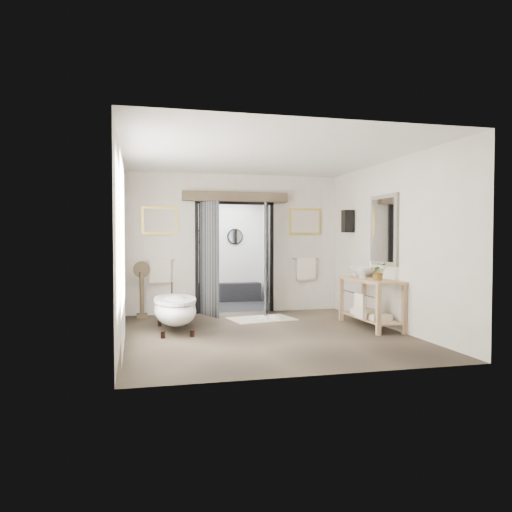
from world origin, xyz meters
name	(u,v)px	position (x,y,z in m)	size (l,w,h in m)	color
ground_plane	(265,334)	(0.00, 0.00, 0.00)	(5.00, 5.00, 0.00)	brown
room_shell	(265,219)	(-0.04, -0.12, 1.86)	(4.52, 5.02, 2.91)	silver
shower_room	(223,266)	(0.00, 3.99, 0.91)	(2.22, 2.01, 2.51)	black
back_wall_dressing	(236,238)	(0.00, 2.32, 1.56)	(3.82, 0.78, 2.52)	black
clawfoot_tub	(175,309)	(-1.39, 0.61, 0.37)	(0.69, 1.55, 0.76)	black
vanity	(370,298)	(1.95, 0.20, 0.51)	(0.57, 1.60, 0.85)	tan
pedestal_mirror	(142,293)	(-1.91, 2.23, 0.48)	(0.33, 0.21, 1.11)	brown
rug	(262,319)	(0.32, 1.47, 0.01)	(1.20, 0.80, 0.01)	beige
slippers	(268,317)	(0.43, 1.43, 0.04)	(0.38, 0.27, 0.05)	white
basin	(363,272)	(2.03, 0.65, 0.94)	(0.51, 0.51, 0.18)	white
plant	(379,272)	(1.92, -0.19, 1.00)	(0.27, 0.23, 0.30)	gray
soap_bottle_a	(362,273)	(1.88, 0.36, 0.94)	(0.08, 0.08, 0.18)	gray
soap_bottle_b	(356,271)	(1.97, 0.82, 0.94)	(0.14, 0.14, 0.18)	gray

